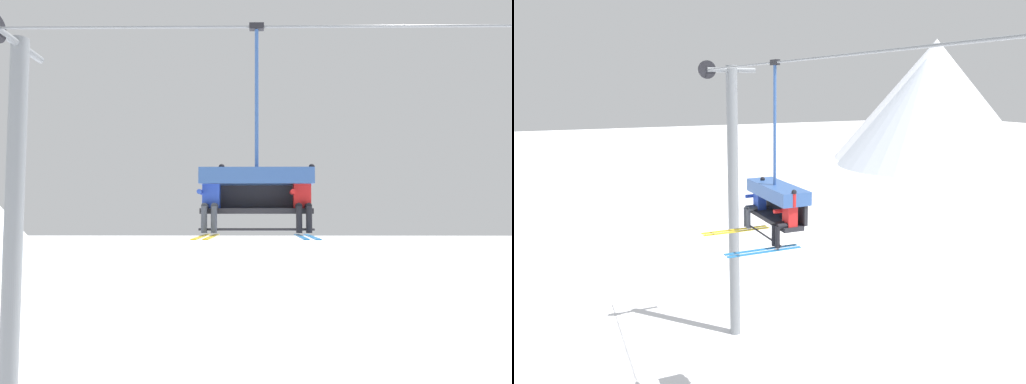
% 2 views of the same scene
% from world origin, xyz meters
% --- Properties ---
extents(mountain_peak_west, '(23.02, 23.02, 13.96)m').
position_xyz_m(mountain_peak_west, '(-37.91, 36.57, 6.98)').
color(mountain_peak_west, white).
rests_on(mountain_peak_west, ground_plane).
extents(mountain_peak_central, '(18.46, 18.46, 11.60)m').
position_xyz_m(mountain_peak_central, '(-34.16, 32.05, 5.80)').
color(mountain_peak_central, silver).
rests_on(mountain_peak_central, ground_plane).
extents(lift_tower_near, '(0.36, 1.88, 9.32)m').
position_xyz_m(lift_tower_near, '(-6.36, -0.02, 4.83)').
color(lift_tower_near, slate).
rests_on(lift_tower_near, ground_plane).
extents(lift_cable, '(16.00, 0.05, 0.05)m').
position_xyz_m(lift_cable, '(0.63, -0.80, 9.04)').
color(lift_cable, slate).
extents(chairlift_chair, '(2.11, 0.74, 3.95)m').
position_xyz_m(chairlift_chair, '(-1.31, -0.73, 6.05)').
color(chairlift_chair, '#232328').
extents(skier_blue, '(0.48, 1.70, 1.34)m').
position_xyz_m(skier_blue, '(-2.16, -0.94, 5.73)').
color(skier_blue, '#2847B7').
extents(skier_red, '(0.48, 1.70, 1.34)m').
position_xyz_m(skier_red, '(-0.47, -0.94, 5.73)').
color(skier_red, red).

